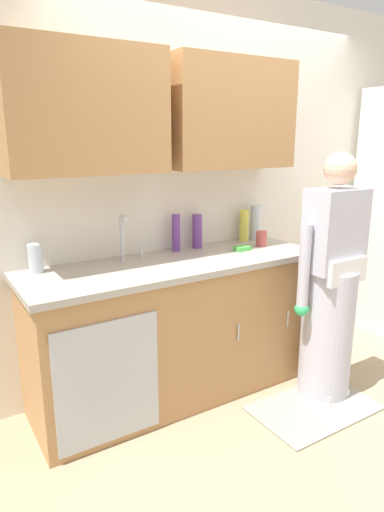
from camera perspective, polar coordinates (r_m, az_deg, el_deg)
The scene contains 14 objects.
ground_plane at distance 3.10m, azimuth 14.42°, elevation -19.14°, with size 9.00×9.00×0.00m, color #998466.
kitchen_wall_with_uppers at distance 3.26m, azimuth 1.53°, elevation 10.74°, with size 4.80×0.44×2.70m.
counter_cabinet at distance 3.05m, azimuth -2.09°, elevation -9.51°, with size 1.90×0.62×0.90m.
countertop at distance 2.89m, azimuth -2.14°, elevation -0.97°, with size 1.96×0.66×0.04m, color #A8A093.
sink at distance 2.79m, azimuth -6.80°, elevation -1.59°, with size 0.50×0.36×0.35m.
person_at_sink at distance 3.09m, azimuth 16.97°, elevation -5.01°, with size 0.55×0.34×1.62m.
floor_mat at distance 3.19m, azimuth 15.15°, elevation -17.98°, with size 0.80×0.50×0.01m, color gray.
bottle_soap at distance 2.77m, azimuth -19.12°, elevation -0.28°, with size 0.08×0.08×0.17m, color silver.
bottle_water_short at distance 3.50m, azimuth 8.00°, elevation 4.24°, with size 0.08×0.08×0.26m, color silver.
bottle_water_tall at distance 3.44m, azimuth 6.59°, elevation 3.86°, with size 0.07×0.07×0.24m, color #D8D14C.
bottle_cleaner_spray at distance 3.11m, azimuth -2.02°, elevation 2.94°, with size 0.06×0.06×0.26m, color #66388C.
bottle_dish_liquid at distance 3.20m, azimuth 0.65°, elevation 3.14°, with size 0.07×0.07×0.24m, color #66388C.
cup_by_sink at distance 3.30m, azimuth 8.74°, elevation 2.19°, with size 0.08×0.08×0.11m, color #B24C47.
sponge at distance 3.16m, azimuth 6.33°, elevation 0.96°, with size 0.11×0.07×0.03m, color #4CBF4C.
Camera 1 is at (-1.93, -1.72, 1.71)m, focal length 31.73 mm.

